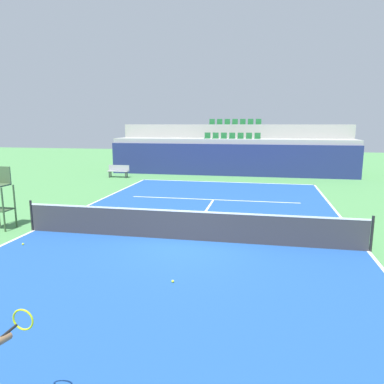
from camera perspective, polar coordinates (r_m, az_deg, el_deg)
name	(u,v)px	position (r m, az deg, el deg)	size (l,w,h in m)	color
ground_plane	(186,240)	(11.76, -0.88, -7.58)	(80.00, 80.00, 0.00)	#4C8C4C
court_surface	(186,240)	(11.75, -0.88, -7.55)	(11.00, 24.00, 0.01)	#1E4C99
baseline_far	(225,182)	(23.28, 5.24, 1.55)	(11.00, 0.10, 0.00)	white
sideline_left	(34,230)	(13.90, -23.54, -5.55)	(0.10, 24.00, 0.00)	white
sideline_right	(368,251)	(11.93, 25.96, -8.35)	(0.10, 24.00, 0.00)	white
service_line_far	(213,200)	(17.86, 3.39, -1.21)	(8.26, 0.10, 0.00)	white
centre_service_line	(203,216)	(14.77, 1.70, -3.71)	(0.10, 6.40, 0.00)	white
back_wall	(230,160)	(26.04, 5.96, 4.99)	(17.63, 0.30, 2.26)	navy
stands_tier_lower	(232,156)	(27.37, 6.23, 5.61)	(17.63, 2.40, 2.59)	#9E9E99
stands_tier_upper	(234,147)	(29.71, 6.66, 6.99)	(17.63, 2.40, 3.63)	#9E9E99
seating_row_lower	(232,137)	(27.37, 6.31, 8.59)	(4.16, 0.44, 0.44)	#1E6633
seating_row_upper	(235,123)	(29.75, 6.75, 10.73)	(4.16, 0.44, 0.44)	#1E6633
tennis_net	(186,225)	(11.61, -0.89, -5.19)	(11.08, 0.08, 1.07)	black
umpire_chair	(0,196)	(14.43, -27.86, -0.54)	(0.76, 0.66, 2.20)	#334C2D
player_bench	(118,170)	(25.77, -11.48, 3.38)	(1.50, 0.40, 0.85)	#99999E
tennis_ball_0	(23,244)	(12.41, -25.01, -7.42)	(0.07, 0.07, 0.07)	#CCE033
tennis_ball_1	(173,281)	(8.78, -3.04, -13.81)	(0.07, 0.07, 0.07)	#CCE033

